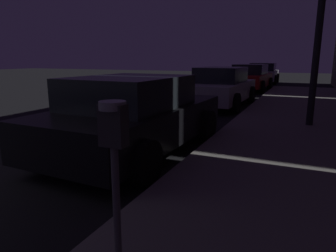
{
  "coord_description": "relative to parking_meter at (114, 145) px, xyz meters",
  "views": [
    {
      "loc": [
        5.68,
        -1.03,
        1.74
      ],
      "look_at": [
        4.19,
        2.27,
        0.93
      ],
      "focal_mm": 32.26,
      "sensor_mm": 36.0,
      "label": 1
    }
  ],
  "objects": [
    {
      "name": "parking_meter",
      "position": [
        0.0,
        0.0,
        0.0
      ],
      "size": [
        0.19,
        0.19,
        1.3
      ],
      "color": "#59595B",
      "rests_on": "sidewalk"
    },
    {
      "name": "car_black",
      "position": [
        -1.64,
        3.04,
        -0.43
      ],
      "size": [
        2.23,
        4.24,
        1.43
      ],
      "color": "black",
      "rests_on": "ground"
    },
    {
      "name": "car_silver",
      "position": [
        -1.64,
        9.3,
        -0.43
      ],
      "size": [
        2.05,
        4.25,
        1.43
      ],
      "color": "#B7B7BF",
      "rests_on": "ground"
    },
    {
      "name": "car_red",
      "position": [
        -1.64,
        15.59,
        -0.44
      ],
      "size": [
        2.15,
        4.34,
        1.43
      ],
      "color": "maroon",
      "rests_on": "ground"
    },
    {
      "name": "car_white",
      "position": [
        -1.64,
        21.08,
        -0.42
      ],
      "size": [
        2.13,
        4.14,
        1.43
      ],
      "color": "silver",
      "rests_on": "ground"
    }
  ]
}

